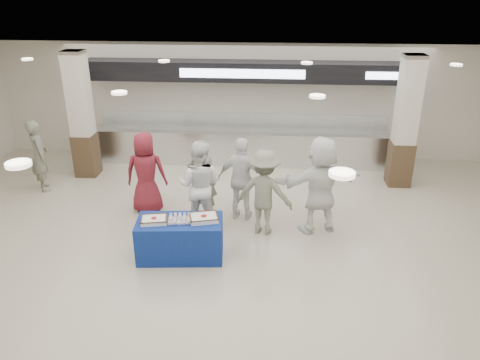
# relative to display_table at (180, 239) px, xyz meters

# --- Properties ---
(ground) EXTENTS (14.00, 14.00, 0.00)m
(ground) POSITION_rel_display_table_xyz_m (0.79, -0.45, -0.38)
(ground) COLOR beige
(ground) RESTS_ON ground
(serving_line) EXTENTS (8.70, 0.85, 2.80)m
(serving_line) POSITION_rel_display_table_xyz_m (0.79, 4.95, 0.78)
(serving_line) COLOR silver
(serving_line) RESTS_ON ground
(column_left) EXTENTS (0.55, 0.55, 3.20)m
(column_left) POSITION_rel_display_table_xyz_m (-3.21, 3.75, 1.15)
(column_left) COLOR #3A2A1A
(column_left) RESTS_ON ground
(column_right) EXTENTS (0.55, 0.55, 3.20)m
(column_right) POSITION_rel_display_table_xyz_m (4.79, 3.75, 1.15)
(column_right) COLOR #3A2A1A
(column_right) RESTS_ON ground
(display_table) EXTENTS (1.61, 0.92, 0.75)m
(display_table) POSITION_rel_display_table_xyz_m (0.00, 0.00, 0.00)
(display_table) COLOR navy
(display_table) RESTS_ON ground
(sheet_cake_left) EXTENTS (0.52, 0.44, 0.10)m
(sheet_cake_left) POSITION_rel_display_table_xyz_m (-0.44, -0.09, 0.42)
(sheet_cake_left) COLOR white
(sheet_cake_left) RESTS_ON display_table
(sheet_cake_right) EXTENTS (0.58, 0.51, 0.10)m
(sheet_cake_right) POSITION_rel_display_table_xyz_m (0.44, 0.06, 0.43)
(sheet_cake_right) COLOR white
(sheet_cake_right) RESTS_ON display_table
(cupcake_tray) EXTENTS (0.46, 0.37, 0.07)m
(cupcake_tray) POSITION_rel_display_table_xyz_m (0.01, -0.00, 0.41)
(cupcake_tray) COLOR #A2A1A6
(cupcake_tray) RESTS_ON display_table
(civilian_maroon) EXTENTS (0.92, 0.63, 1.81)m
(civilian_maroon) POSITION_rel_display_table_xyz_m (-1.08, 1.81, 0.53)
(civilian_maroon) COLOR maroon
(civilian_maroon) RESTS_ON ground
(soldier_a) EXTENTS (0.69, 0.50, 1.77)m
(soldier_a) POSITION_rel_display_table_xyz_m (0.18, 1.59, 0.51)
(soldier_a) COLOR #656B5B
(soldier_a) RESTS_ON ground
(chef_tall) EXTENTS (0.98, 0.80, 1.86)m
(chef_tall) POSITION_rel_display_table_xyz_m (0.19, 1.19, 0.56)
(chef_tall) COLOR white
(chef_tall) RESTS_ON ground
(chef_short) EXTENTS (1.12, 0.62, 1.81)m
(chef_short) POSITION_rel_display_table_xyz_m (1.03, 1.61, 0.53)
(chef_short) COLOR white
(chef_short) RESTS_ON ground
(soldier_b) EXTENTS (1.25, 0.88, 1.76)m
(soldier_b) POSITION_rel_display_table_xyz_m (1.50, 1.05, 0.51)
(soldier_b) COLOR #656B5B
(soldier_b) RESTS_ON ground
(civilian_white) EXTENTS (1.96, 1.16, 2.01)m
(civilian_white) POSITION_rel_display_table_xyz_m (2.61, 1.21, 0.63)
(civilian_white) COLOR white
(civilian_white) RESTS_ON ground
(soldier_bg) EXTENTS (0.71, 0.76, 1.75)m
(soldier_bg) POSITION_rel_display_table_xyz_m (-3.94, 2.73, 0.50)
(soldier_bg) COLOR #656B5B
(soldier_bg) RESTS_ON ground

